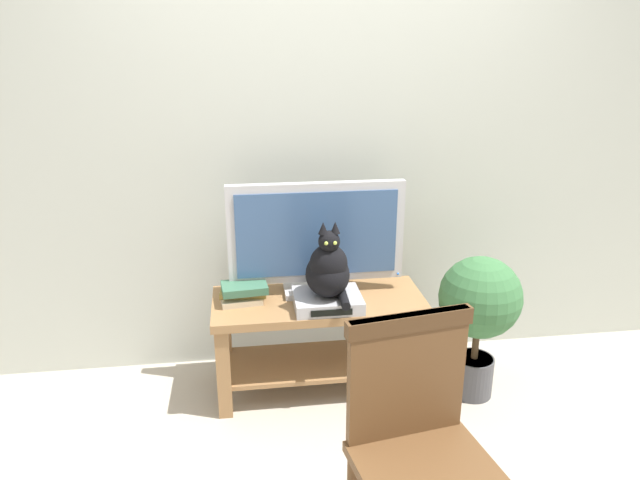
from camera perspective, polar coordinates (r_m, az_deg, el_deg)
ground_plane at (r=2.94m, az=2.76°, el=-19.61°), size 12.00×12.00×0.00m
back_wall at (r=3.27m, az=0.06°, el=11.42°), size 7.00×0.12×2.80m
tv_stand at (r=3.17m, az=-0.12°, el=-8.42°), size 1.12×0.48×0.54m
tv at (r=3.06m, az=-0.35°, el=0.30°), size 0.93×0.20×0.61m
media_box at (r=3.00m, az=0.73°, el=-5.92°), size 0.34×0.29×0.06m
cat at (r=2.92m, az=0.81°, el=-2.88°), size 0.22×0.33×0.40m
wooden_chair at (r=2.13m, az=9.69°, el=-18.38°), size 0.53×0.53×0.96m
book_stack at (r=3.08m, az=-7.51°, el=-5.08°), size 0.26×0.18×0.10m
potted_plant at (r=3.16m, az=15.27°, el=-6.35°), size 0.43×0.43×0.79m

